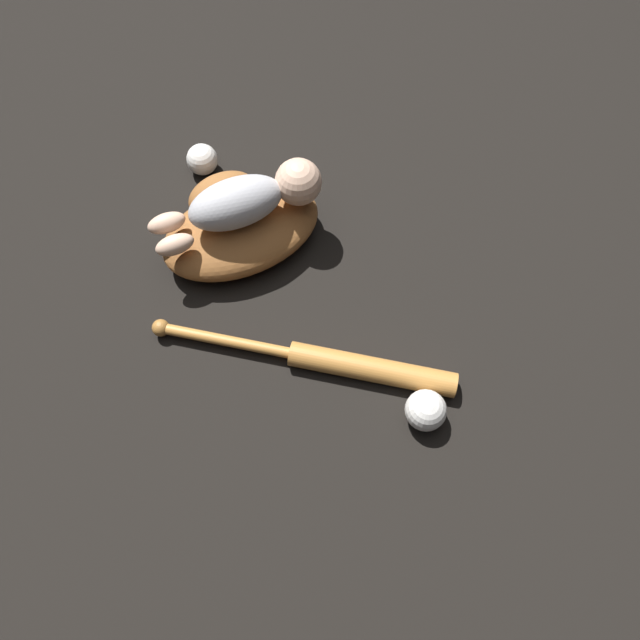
{
  "coord_description": "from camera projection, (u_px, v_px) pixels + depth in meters",
  "views": [
    {
      "loc": [
        -0.01,
        -0.78,
        1.1
      ],
      "look_at": [
        0.1,
        -0.29,
        0.07
      ],
      "focal_mm": 35.0,
      "sensor_mm": 36.0,
      "label": 1
    }
  ],
  "objects": [
    {
      "name": "ground_plane",
      "position": [
        243.0,
        226.0,
        1.33
      ],
      "size": [
        6.0,
        6.0,
        0.0
      ],
      "primitive_type": "plane",
      "color": "black"
    },
    {
      "name": "baseball_glove",
      "position": [
        238.0,
        224.0,
        1.27
      ],
      "size": [
        0.37,
        0.3,
        0.09
      ],
      "color": "#935B2D",
      "rests_on": "ground"
    },
    {
      "name": "baby_figure",
      "position": [
        249.0,
        199.0,
        1.19
      ],
      "size": [
        0.35,
        0.14,
        0.09
      ],
      "color": "#B2B2B7",
      "rests_on": "baseball_glove"
    },
    {
      "name": "baseball_bat",
      "position": [
        342.0,
        363.0,
        1.16
      ],
      "size": [
        0.54,
        0.28,
        0.05
      ],
      "color": "#C6843D",
      "rests_on": "ground"
    },
    {
      "name": "baseball",
      "position": [
        426.0,
        410.0,
        1.11
      ],
      "size": [
        0.08,
        0.08,
        0.08
      ],
      "color": "white",
      "rests_on": "ground"
    },
    {
      "name": "baseball_spare",
      "position": [
        202.0,
        160.0,
        1.36
      ],
      "size": [
        0.07,
        0.07,
        0.07
      ],
      "color": "white",
      "rests_on": "ground"
    }
  ]
}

